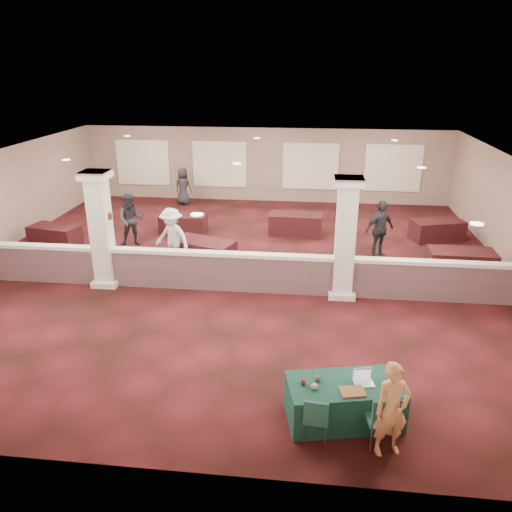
# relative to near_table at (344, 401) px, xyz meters

# --- Properties ---
(ground) EXTENTS (16.00, 16.00, 0.00)m
(ground) POSITION_rel_near_table_xyz_m (-2.80, 6.50, -0.37)
(ground) COLOR #451115
(ground) RESTS_ON ground
(wall_back) EXTENTS (16.00, 0.04, 3.20)m
(wall_back) POSITION_rel_near_table_xyz_m (-2.80, 14.50, 1.23)
(wall_back) COLOR #82695A
(wall_back) RESTS_ON ground
(wall_front) EXTENTS (16.00, 0.04, 3.20)m
(wall_front) POSITION_rel_near_table_xyz_m (-2.80, -1.50, 1.23)
(wall_front) COLOR #82695A
(wall_front) RESTS_ON ground
(ceiling) EXTENTS (16.00, 16.00, 0.02)m
(ceiling) POSITION_rel_near_table_xyz_m (-2.80, 6.50, 2.83)
(ceiling) COLOR white
(ceiling) RESTS_ON wall_back
(partition_wall) EXTENTS (15.60, 0.28, 1.10)m
(partition_wall) POSITION_rel_near_table_xyz_m (-2.80, 5.00, 0.20)
(partition_wall) COLOR brown
(partition_wall) RESTS_ON ground
(column_left) EXTENTS (0.72, 0.72, 3.20)m
(column_left) POSITION_rel_near_table_xyz_m (-6.30, 5.00, 1.27)
(column_left) COLOR silver
(column_left) RESTS_ON ground
(column_right) EXTENTS (0.72, 0.72, 3.20)m
(column_right) POSITION_rel_near_table_xyz_m (0.20, 5.00, 1.27)
(column_right) COLOR silver
(column_right) RESTS_ON ground
(sconce_left) EXTENTS (0.12, 0.12, 0.18)m
(sconce_left) POSITION_rel_near_table_xyz_m (-6.58, 5.00, 1.63)
(sconce_left) COLOR brown
(sconce_left) RESTS_ON column_left
(sconce_right) EXTENTS (0.12, 0.12, 0.18)m
(sconce_right) POSITION_rel_near_table_xyz_m (-6.02, 5.00, 1.63)
(sconce_right) COLOR brown
(sconce_right) RESTS_ON column_left
(near_table) EXTENTS (2.09, 1.36, 0.74)m
(near_table) POSITION_rel_near_table_xyz_m (0.00, 0.00, 0.00)
(near_table) COLOR #0F3A33
(near_table) RESTS_ON ground
(conf_chair_main) EXTENTS (0.57, 0.57, 0.99)m
(conf_chair_main) POSITION_rel_near_table_xyz_m (0.58, -0.59, 0.21)
(conf_chair_main) COLOR #1B504C
(conf_chair_main) RESTS_ON ground
(conf_chair_side) EXTENTS (0.46, 0.46, 0.83)m
(conf_chair_side) POSITION_rel_near_table_xyz_m (-0.48, -0.58, 0.12)
(conf_chair_side) COLOR #1B504C
(conf_chair_side) RESTS_ON ground
(woman) EXTENTS (0.68, 0.56, 1.62)m
(woman) POSITION_rel_near_table_xyz_m (0.67, -0.70, 0.44)
(woman) COLOR #F3B169
(woman) RESTS_ON ground
(far_table_front_left) EXTENTS (1.79, 1.14, 0.67)m
(far_table_front_left) POSITION_rel_near_table_xyz_m (-9.30, 7.90, -0.03)
(far_table_front_left) COLOR black
(far_table_front_left) RESTS_ON ground
(far_table_front_center) EXTENTS (2.05, 1.50, 0.75)m
(far_table_front_center) POSITION_rel_near_table_xyz_m (-3.91, 6.80, 0.00)
(far_table_front_center) COLOR black
(far_table_front_center) RESTS_ON ground
(far_table_front_right) EXTENTS (1.86, 0.95, 0.75)m
(far_table_front_right) POSITION_rel_near_table_xyz_m (3.70, 6.80, 0.00)
(far_table_front_right) COLOR black
(far_table_front_right) RESTS_ON ground
(far_table_back_left) EXTENTS (1.65, 0.83, 0.67)m
(far_table_back_left) POSITION_rel_near_table_xyz_m (-5.30, 9.70, -0.04)
(far_table_back_left) COLOR black
(far_table_back_left) RESTS_ON ground
(far_table_back_center) EXTENTS (1.90, 1.01, 0.75)m
(far_table_back_center) POSITION_rel_near_table_xyz_m (-1.23, 9.99, 0.01)
(far_table_back_center) COLOR black
(far_table_back_center) RESTS_ON ground
(far_table_back_right) EXTENTS (1.92, 1.35, 0.71)m
(far_table_back_right) POSITION_rel_near_table_xyz_m (3.70, 9.89, -0.02)
(far_table_back_right) COLOR black
(far_table_back_right) RESTS_ON ground
(attendee_a) EXTENTS (0.95, 0.67, 1.79)m
(attendee_a) POSITION_rel_near_table_xyz_m (-6.67, 8.16, 0.53)
(attendee_a) COLOR black
(attendee_a) RESTS_ON ground
(attendee_b) EXTENTS (1.29, 0.94, 1.83)m
(attendee_b) POSITION_rel_near_table_xyz_m (-4.80, 6.50, 0.54)
(attendee_b) COLOR silver
(attendee_b) RESTS_ON ground
(attendee_c) EXTENTS (1.19, 1.04, 1.85)m
(attendee_c) POSITION_rel_near_table_xyz_m (1.46, 8.00, 0.55)
(attendee_c) COLOR black
(attendee_c) RESTS_ON ground
(attendee_d) EXTENTS (0.86, 0.60, 1.58)m
(attendee_d) POSITION_rel_near_table_xyz_m (-6.25, 13.50, 0.42)
(attendee_d) COLOR black
(attendee_d) RESTS_ON ground
(laptop_base) EXTENTS (0.38, 0.30, 0.02)m
(laptop_base) POSITION_rel_near_table_xyz_m (0.31, 0.02, 0.38)
(laptop_base) COLOR silver
(laptop_base) RESTS_ON near_table
(laptop_screen) EXTENTS (0.33, 0.09, 0.22)m
(laptop_screen) POSITION_rel_near_table_xyz_m (0.28, 0.13, 0.50)
(laptop_screen) COLOR silver
(laptop_screen) RESTS_ON near_table
(screen_glow) EXTENTS (0.30, 0.07, 0.19)m
(screen_glow) POSITION_rel_near_table_xyz_m (0.28, 0.12, 0.49)
(screen_glow) COLOR silver
(screen_glow) RESTS_ON near_table
(knitting) EXTENTS (0.46, 0.39, 0.03)m
(knitting) POSITION_rel_near_table_xyz_m (0.11, -0.24, 0.39)
(knitting) COLOR #BB631E
(knitting) RESTS_ON near_table
(yarn_cream) EXTENTS (0.11, 0.11, 0.11)m
(yarn_cream) POSITION_rel_near_table_xyz_m (-0.52, -0.22, 0.43)
(yarn_cream) COLOR #EDE3C3
(yarn_cream) RESTS_ON near_table
(yarn_red) EXTENTS (0.10, 0.10, 0.10)m
(yarn_red) POSITION_rel_near_table_xyz_m (-0.70, -0.11, 0.42)
(yarn_red) COLOR maroon
(yarn_red) RESTS_ON near_table
(yarn_grey) EXTENTS (0.11, 0.11, 0.11)m
(yarn_grey) POSITION_rel_near_table_xyz_m (-0.47, 0.02, 0.42)
(yarn_grey) COLOR #504F54
(yarn_grey) RESTS_ON near_table
(scissors) EXTENTS (0.13, 0.06, 0.01)m
(scissors) POSITION_rel_near_table_xyz_m (0.71, -0.13, 0.38)
(scissors) COLOR red
(scissors) RESTS_ON near_table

